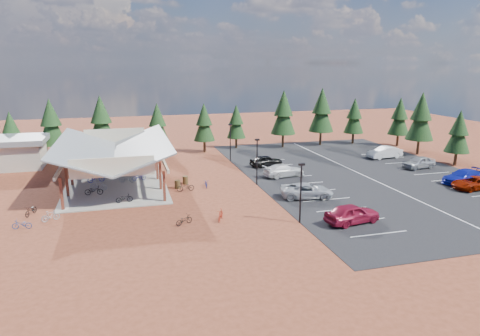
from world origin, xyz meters
TOP-DOWN VIEW (x-y plane):
  - ground at (0.00, 0.00)m, footprint 140.00×140.00m
  - asphalt_lot at (18.50, 3.00)m, footprint 27.00×44.00m
  - concrete_pad at (-10.00, 7.00)m, footprint 10.60×18.60m
  - bike_pavilion at (-10.00, 7.00)m, footprint 11.65×19.40m
  - outbuilding at (-24.00, 18.00)m, footprint 11.00×7.00m
  - lamp_post_0 at (5.00, -10.00)m, footprint 0.50×0.25m
  - lamp_post_1 at (5.00, 2.00)m, footprint 0.50×0.25m
  - lamp_post_2 at (5.00, 14.00)m, footprint 0.50×0.25m
  - trash_bin_0 at (-3.62, 2.88)m, footprint 0.60×0.60m
  - trash_bin_1 at (-2.56, 4.36)m, footprint 0.60×0.60m
  - pine_0 at (-23.61, 22.42)m, footprint 2.91×2.91m
  - pine_1 at (-18.40, 21.84)m, footprint 3.62×3.62m
  - pine_2 at (-11.80, 21.44)m, footprint 3.77×3.77m
  - pine_3 at (-4.05, 21.28)m, footprint 3.23×3.23m
  - pine_4 at (2.77, 21.11)m, footprint 3.16×3.16m
  - pine_5 at (8.17, 22.82)m, footprint 2.95×2.95m
  - pine_6 at (15.48, 21.51)m, footprint 3.89×3.89m
  - pine_7 at (22.19, 21.89)m, footprint 3.99×3.99m
  - pine_8 at (27.91, 21.49)m, footprint 3.25×3.25m
  - pine_11 at (32.94, 3.97)m, footprint 3.12×3.12m
  - pine_12 at (32.68, 11.20)m, footprint 3.91×3.91m
  - pine_13 at (33.82, 17.72)m, footprint 3.36×3.36m
  - bike_0 at (-12.11, 2.49)m, footprint 1.84×0.78m
  - bike_1 at (-11.74, 4.01)m, footprint 1.89×1.00m
  - bike_2 at (-12.15, 7.40)m, footprint 1.96×1.11m
  - bike_3 at (-13.64, 11.75)m, footprint 1.93×0.89m
  - bike_4 at (-9.17, -0.80)m, footprint 1.67×0.83m
  - bike_5 at (-8.79, 6.32)m, footprint 1.92×1.11m
  - bike_6 at (-7.48, 6.97)m, footprint 1.60×0.79m
  - bike_7 at (-8.98, 14.67)m, footprint 1.51×0.58m
  - bike_8 at (-17.14, -2.03)m, footprint 1.16×1.84m
  - bike_9 at (-15.25, -4.04)m, footprint 1.58×1.06m
  - bike_10 at (-17.23, -5.37)m, footprint 1.59×0.74m
  - bike_11 at (-1.30, -7.72)m, footprint 1.14×1.75m
  - bike_12 at (-4.44, -7.84)m, footprint 1.65×1.22m
  - bike_14 at (-0.56, 2.59)m, footprint 0.74×1.66m
  - bike_16 at (-2.93, 1.63)m, footprint 1.87×0.81m
  - car_0 at (9.16, -11.26)m, footprint 5.07×2.72m
  - car_2 at (8.36, -3.90)m, footprint 5.57×3.39m
  - car_3 at (9.12, 4.45)m, footprint 5.27×2.78m
  - car_4 at (8.74, 9.83)m, footprint 4.47×2.28m
  - car_6 at (26.69, -5.82)m, footprint 4.91×2.34m
  - car_7 at (27.30, -3.64)m, footprint 5.55×2.97m
  - car_8 at (27.13, 3.71)m, footprint 4.74×2.54m
  - car_9 at (26.43, 10.11)m, footprint 5.12×2.18m

SIDE VIEW (x-z plane):
  - ground at x=0.00m, z-range 0.00..0.00m
  - asphalt_lot at x=18.50m, z-range 0.00..0.04m
  - concrete_pad at x=-10.00m, z-range 0.00..0.10m
  - bike_10 at x=-17.23m, z-range 0.00..0.81m
  - bike_12 at x=-4.44m, z-range 0.00..0.83m
  - bike_14 at x=-0.56m, z-range 0.00..0.84m
  - trash_bin_0 at x=-3.62m, z-range 0.00..0.90m
  - trash_bin_1 at x=-2.56m, z-range 0.00..0.90m
  - bike_8 at x=-17.14m, z-range 0.00..0.91m
  - bike_9 at x=-15.25m, z-range 0.00..0.93m
  - bike_16 at x=-2.93m, z-range 0.00..0.96m
  - bike_6 at x=-7.48m, z-range 0.10..0.90m
  - bike_11 at x=-1.30m, z-range 0.00..1.03m
  - bike_4 at x=-9.17m, z-range 0.10..0.94m
  - bike_7 at x=-8.98m, z-range 0.10..0.99m
  - bike_0 at x=-12.11m, z-range 0.10..1.04m
  - bike_2 at x=-12.15m, z-range 0.10..1.07m
  - bike_1 at x=-11.74m, z-range 0.10..1.19m
  - bike_5 at x=-8.79m, z-range 0.10..1.21m
  - bike_3 at x=-13.64m, z-range 0.10..1.22m
  - car_6 at x=26.69m, z-range 0.04..1.39m
  - car_2 at x=8.36m, z-range 0.04..1.49m
  - car_4 at x=8.74m, z-range 0.04..1.50m
  - car_3 at x=9.12m, z-range 0.04..1.50m
  - car_7 at x=27.30m, z-range 0.04..1.57m
  - car_8 at x=27.13m, z-range 0.04..1.57m
  - car_0 at x=9.16m, z-range 0.04..1.68m
  - car_9 at x=26.43m, z-range 0.04..1.68m
  - outbuilding at x=-24.00m, z-range 0.08..3.98m
  - lamp_post_0 at x=5.00m, z-range 0.41..5.55m
  - lamp_post_1 at x=5.00m, z-range 0.41..5.55m
  - lamp_post_2 at x=5.00m, z-range 0.41..5.55m
  - bike_pavilion at x=-10.00m, z-range 1.34..6.31m
  - pine_0 at x=-23.61m, z-range 0.75..7.53m
  - pine_5 at x=8.17m, z-range 0.76..7.64m
  - pine_11 at x=32.94m, z-range 0.80..8.07m
  - pine_4 at x=2.77m, z-range 0.81..8.18m
  - pine_3 at x=-4.05m, z-range 0.83..8.37m
  - pine_8 at x=27.91m, z-range 0.83..8.39m
  - pine_13 at x=33.82m, z-range 0.86..8.69m
  - pine_1 at x=-18.40m, z-range 0.93..9.37m
  - pine_2 at x=-11.80m, z-range 0.97..9.76m
  - pine_6 at x=15.48m, z-range 1.00..10.06m
  - pine_12 at x=32.68m, z-range 1.01..10.12m
  - pine_7 at x=22.19m, z-range 1.03..10.32m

